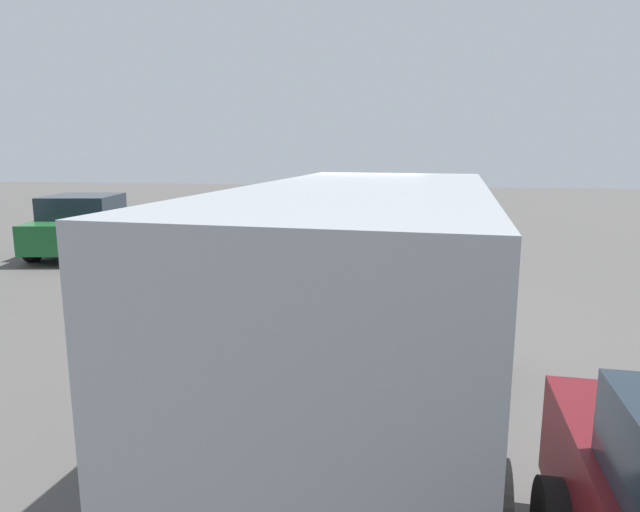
{
  "coord_description": "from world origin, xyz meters",
  "views": [
    {
      "loc": [
        -8.5,
        -1.2,
        2.56
      ],
      "look_at": [
        0.0,
        0.3,
        0.9
      ],
      "focal_mm": 31.66,
      "sensor_mm": 36.0,
      "label": 1
    }
  ],
  "objects_px": {
    "parked_sedan_near_right": "(293,221)",
    "art_car_decorated": "(339,268)",
    "parked_sedan_row_back_far": "(90,224)",
    "parked_van_behind_left": "(364,299)"
  },
  "relations": [
    {
      "from": "art_car_decorated",
      "to": "parked_van_behind_left",
      "type": "relative_size",
      "value": 0.84
    },
    {
      "from": "parked_sedan_row_back_far",
      "to": "parked_sedan_near_right",
      "type": "bearing_deg",
      "value": -85.21
    },
    {
      "from": "art_car_decorated",
      "to": "parked_sedan_row_back_far",
      "type": "distance_m",
      "value": 7.97
    },
    {
      "from": "parked_sedan_near_right",
      "to": "parked_sedan_row_back_far",
      "type": "bearing_deg",
      "value": 105.14
    },
    {
      "from": "parked_van_behind_left",
      "to": "parked_sedan_near_right",
      "type": "relative_size",
      "value": 1.19
    },
    {
      "from": "parked_van_behind_left",
      "to": "parked_sedan_near_right",
      "type": "distance_m",
      "value": 9.6
    },
    {
      "from": "parked_sedan_row_back_far",
      "to": "parked_sedan_near_right",
      "type": "relative_size",
      "value": 1.0
    },
    {
      "from": "parked_van_behind_left",
      "to": "parked_sedan_near_right",
      "type": "bearing_deg",
      "value": 20.11
    },
    {
      "from": "parked_sedan_near_right",
      "to": "art_car_decorated",
      "type": "bearing_deg",
      "value": -160.71
    },
    {
      "from": "parked_van_behind_left",
      "to": "parked_sedan_row_back_far",
      "type": "height_order",
      "value": "parked_van_behind_left"
    }
  ]
}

